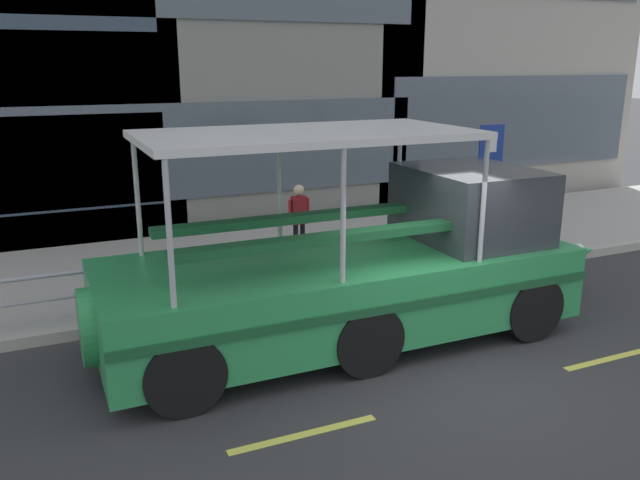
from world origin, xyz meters
TOP-DOWN VIEW (x-y plane):
  - ground_plane at (0.00, 0.00)m, footprint 120.00×120.00m
  - sidewalk at (0.00, 5.60)m, footprint 32.00×4.80m
  - curb_edge at (0.00, 3.11)m, footprint 32.00×0.18m
  - lane_centreline at (-0.00, -0.73)m, footprint 25.80×0.12m
  - curb_guardrail at (-0.84, 3.45)m, footprint 10.80×0.09m
  - parking_sign at (3.73, 3.96)m, footprint 0.60×0.12m
  - duck_tour_boat at (-0.38, 1.46)m, footprint 8.76×2.65m
  - pedestrian_near_bow at (2.07, 4.32)m, footprint 0.36×0.30m
  - pedestrian_mid_left at (-0.15, 4.88)m, footprint 0.45×0.21m

SIDE VIEW (x-z plane):
  - ground_plane at x=0.00m, z-range 0.00..0.00m
  - lane_centreline at x=0.00m, z-range 0.00..0.01m
  - sidewalk at x=0.00m, z-range 0.00..0.18m
  - curb_edge at x=0.00m, z-range 0.00..0.18m
  - curb_guardrail at x=-0.84m, z-range 0.33..1.13m
  - duck_tour_boat at x=-0.38m, z-range -0.53..2.64m
  - pedestrian_near_bow at x=2.07m, z-range 0.34..1.86m
  - pedestrian_mid_left at x=-0.15m, z-range 0.34..1.91m
  - parking_sign at x=3.73m, z-range 0.66..3.33m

